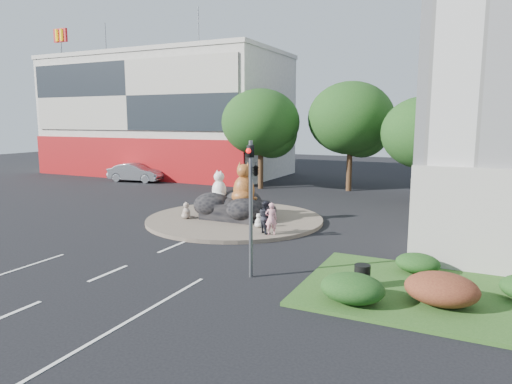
% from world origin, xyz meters
% --- Properties ---
extents(ground, '(120.00, 120.00, 0.00)m').
position_xyz_m(ground, '(0.00, 0.00, 0.00)').
color(ground, black).
rests_on(ground, ground).
extents(roundabout_island, '(10.00, 10.00, 0.20)m').
position_xyz_m(roundabout_island, '(0.00, 10.00, 0.10)').
color(roundabout_island, brown).
rests_on(roundabout_island, ground).
extents(rock_plinth, '(3.20, 2.60, 0.90)m').
position_xyz_m(rock_plinth, '(0.00, 10.00, 0.65)').
color(rock_plinth, black).
rests_on(rock_plinth, roundabout_island).
extents(shophouse_block, '(25.20, 12.30, 17.40)m').
position_xyz_m(shophouse_block, '(-18.00, 27.91, 6.18)').
color(shophouse_block, beige).
rests_on(shophouse_block, ground).
extents(grass_verge, '(10.00, 6.00, 0.12)m').
position_xyz_m(grass_verge, '(12.00, 3.00, 0.06)').
color(grass_verge, '#204818').
rests_on(grass_verge, ground).
extents(tree_left, '(6.46, 6.46, 8.27)m').
position_xyz_m(tree_left, '(-3.93, 22.06, 5.25)').
color(tree_left, '#382314').
rests_on(tree_left, ground).
extents(tree_mid, '(6.84, 6.84, 8.76)m').
position_xyz_m(tree_mid, '(3.07, 24.06, 5.56)').
color(tree_mid, '#382314').
rests_on(tree_mid, ground).
extents(tree_right, '(5.70, 5.70, 7.30)m').
position_xyz_m(tree_right, '(9.07, 20.06, 4.63)').
color(tree_right, '#382314').
rests_on(tree_right, ground).
extents(hedge_near_green, '(2.00, 1.60, 0.90)m').
position_xyz_m(hedge_near_green, '(9.00, 1.00, 0.57)').
color(hedge_near_green, '#143B13').
rests_on(hedge_near_green, grass_verge).
extents(hedge_red, '(2.20, 1.76, 0.99)m').
position_xyz_m(hedge_red, '(11.50, 2.00, 0.61)').
color(hedge_red, '#501E15').
rests_on(hedge_red, grass_verge).
extents(hedge_back_green, '(1.60, 1.28, 0.72)m').
position_xyz_m(hedge_back_green, '(10.50, 4.80, 0.48)').
color(hedge_back_green, '#143B13').
rests_on(hedge_back_green, grass_verge).
extents(traffic_light, '(0.44, 1.24, 5.00)m').
position_xyz_m(traffic_light, '(5.10, 2.00, 3.62)').
color(traffic_light, '#595B60').
rests_on(traffic_light, ground).
extents(street_lamp, '(2.34, 0.22, 8.06)m').
position_xyz_m(street_lamp, '(12.82, 8.00, 4.55)').
color(street_lamp, '#595B60').
rests_on(street_lamp, ground).
extents(cat_white, '(1.34, 1.26, 1.78)m').
position_xyz_m(cat_white, '(-1.05, 10.08, 1.99)').
color(cat_white, white).
rests_on(cat_white, rock_plinth).
extents(cat_tabby, '(1.62, 1.48, 2.31)m').
position_xyz_m(cat_tabby, '(0.60, 9.99, 2.26)').
color(cat_tabby, '#B96326').
rests_on(cat_tabby, rock_plinth).
extents(kitten_calico, '(0.76, 0.74, 0.97)m').
position_xyz_m(kitten_calico, '(-2.36, 8.62, 0.68)').
color(kitten_calico, silver).
rests_on(kitten_calico, roundabout_island).
extents(kitten_white, '(0.60, 0.60, 0.76)m').
position_xyz_m(kitten_white, '(2.24, 8.48, 0.58)').
color(kitten_white, silver).
rests_on(kitten_white, roundabout_island).
extents(pedestrian_pink, '(0.69, 0.60, 1.58)m').
position_xyz_m(pedestrian_pink, '(3.45, 7.34, 0.99)').
color(pedestrian_pink, pink).
rests_on(pedestrian_pink, roundabout_island).
extents(pedestrian_dark, '(1.00, 0.96, 1.62)m').
position_xyz_m(pedestrian_dark, '(3.08, 7.50, 1.01)').
color(pedestrian_dark, black).
rests_on(pedestrian_dark, roundabout_island).
extents(parked_car, '(5.39, 2.54, 1.71)m').
position_xyz_m(parked_car, '(-16.33, 20.81, 0.85)').
color(parked_car, '#9A9CA1').
rests_on(parked_car, ground).
extents(litter_bin, '(0.56, 0.56, 0.78)m').
position_xyz_m(litter_bin, '(8.98, 2.41, 0.51)').
color(litter_bin, black).
rests_on(litter_bin, grass_verge).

